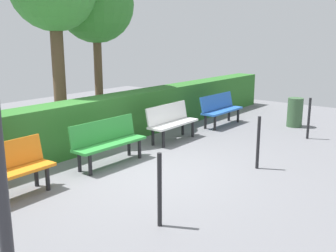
# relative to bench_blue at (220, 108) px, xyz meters

# --- Properties ---
(ground_plane) EXTENTS (17.80, 17.80, 0.00)m
(ground_plane) POSITION_rel_bench_blue_xyz_m (4.16, 0.76, -0.48)
(ground_plane) COLOR slate
(bench_blue) EXTENTS (1.57, 0.48, 0.86)m
(bench_blue) POSITION_rel_bench_blue_xyz_m (0.00, 0.00, 0.00)
(bench_blue) COLOR blue
(bench_blue) RESTS_ON ground_plane
(bench_white) EXTENTS (1.49, 0.49, 0.86)m
(bench_white) POSITION_rel_bench_blue_xyz_m (2.15, -0.07, -0.00)
(bench_white) COLOR white
(bench_white) RESTS_ON ground_plane
(bench_green) EXTENTS (1.60, 0.48, 0.86)m
(bench_green) POSITION_rel_bench_blue_xyz_m (4.29, 0.04, 0.00)
(bench_green) COLOR #2D8C38
(bench_green) RESTS_ON ground_plane
(bench_orange) EXTENTS (1.58, 0.50, 0.86)m
(bench_orange) POSITION_rel_bench_blue_xyz_m (6.46, 0.04, -0.00)
(bench_orange) COLOR orange
(bench_orange) RESTS_ON ground_plane
(hedge_row) EXTENTS (13.80, 0.66, 1.09)m
(hedge_row) POSITION_rel_bench_blue_xyz_m (3.19, -1.10, 0.06)
(hedge_row) COLOR #2D6B28
(hedge_row) RESTS_ON ground_plane
(tree_near) EXTENTS (1.97, 1.97, 4.22)m
(tree_near) POSITION_rel_bench_blue_xyz_m (2.19, -2.49, 2.72)
(tree_near) COLOR brown
(tree_near) RESTS_ON ground_plane
(railing_post_near) EXTENTS (0.06, 0.06, 1.00)m
(railing_post_near) POSITION_rel_bench_blue_xyz_m (-0.02, 2.44, 0.02)
(railing_post_near) COLOR black
(railing_post_near) RESTS_ON ground_plane
(railing_post_mid) EXTENTS (0.06, 0.06, 1.00)m
(railing_post_mid) POSITION_rel_bench_blue_xyz_m (2.75, 2.44, 0.02)
(railing_post_mid) COLOR black
(railing_post_mid) RESTS_ON ground_plane
(railing_post_far) EXTENTS (0.06, 0.06, 1.00)m
(railing_post_far) POSITION_rel_bench_blue_xyz_m (5.65, 2.44, 0.02)
(railing_post_far) COLOR black
(railing_post_far) RESTS_ON ground_plane
(trash_bin) EXTENTS (0.41, 0.41, 0.79)m
(trash_bin) POSITION_rel_bench_blue_xyz_m (-1.10, 1.70, -0.09)
(trash_bin) COLOR #385938
(trash_bin) RESTS_ON ground_plane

